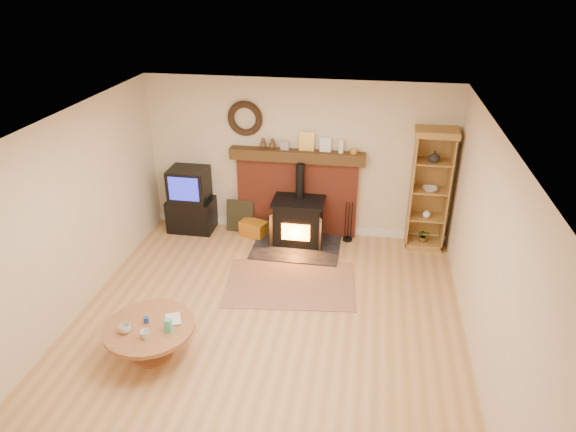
% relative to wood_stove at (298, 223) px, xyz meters
% --- Properties ---
extents(ground, '(5.50, 5.50, 0.00)m').
position_rel_wood_stove_xyz_m(ground, '(-0.08, -2.28, -0.38)').
color(ground, '#B4814B').
rests_on(ground, ground).
extents(room_shell, '(5.02, 5.52, 2.61)m').
position_rel_wood_stove_xyz_m(room_shell, '(-0.10, -2.18, 1.34)').
color(room_shell, beige).
rests_on(room_shell, ground).
extents(chimney_breast, '(2.20, 0.22, 1.78)m').
position_rel_wood_stove_xyz_m(chimney_breast, '(-0.08, 0.39, 0.43)').
color(chimney_breast, '#933925').
rests_on(chimney_breast, ground).
extents(wood_stove, '(1.40, 1.00, 1.33)m').
position_rel_wood_stove_xyz_m(wood_stove, '(0.00, 0.00, 0.00)').
color(wood_stove, black).
rests_on(wood_stove, ground).
extents(area_rug, '(1.97, 1.46, 0.01)m').
position_rel_wood_stove_xyz_m(area_rug, '(0.08, -1.23, -0.37)').
color(area_rug, brown).
rests_on(area_rug, ground).
extents(tv_unit, '(0.76, 0.55, 1.12)m').
position_rel_wood_stove_xyz_m(tv_unit, '(-1.88, 0.19, 0.16)').
color(tv_unit, black).
rests_on(tv_unit, ground).
extents(curio_cabinet, '(0.63, 0.46, 1.98)m').
position_rel_wood_stove_xyz_m(curio_cabinet, '(2.03, 0.28, 0.61)').
color(curio_cabinet, olive).
rests_on(curio_cabinet, ground).
extents(firelog_box, '(0.50, 0.40, 0.27)m').
position_rel_wood_stove_xyz_m(firelog_box, '(-0.78, 0.12, -0.24)').
color(firelog_box, gold).
rests_on(firelog_box, ground).
extents(leaning_painting, '(0.47, 0.12, 0.56)m').
position_rel_wood_stove_xyz_m(leaning_painting, '(-1.05, 0.27, -0.09)').
color(leaning_painting, black).
rests_on(leaning_painting, ground).
extents(fire_tools, '(0.16, 0.16, 0.70)m').
position_rel_wood_stove_xyz_m(fire_tools, '(0.81, 0.22, -0.24)').
color(fire_tools, black).
rests_on(fire_tools, ground).
extents(coffee_table, '(1.05, 1.05, 0.60)m').
position_rel_wood_stove_xyz_m(coffee_table, '(-1.28, -2.99, -0.01)').
color(coffee_table, brown).
rests_on(coffee_table, ground).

